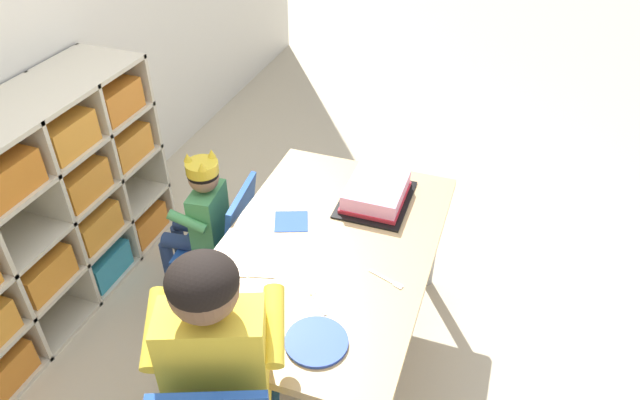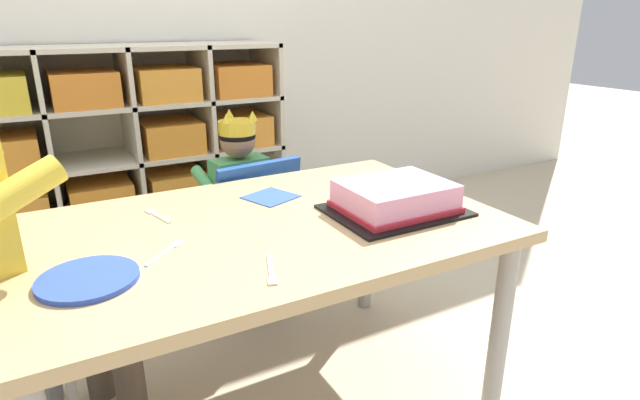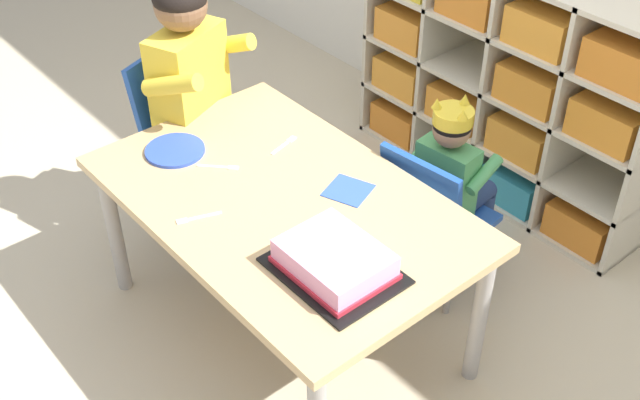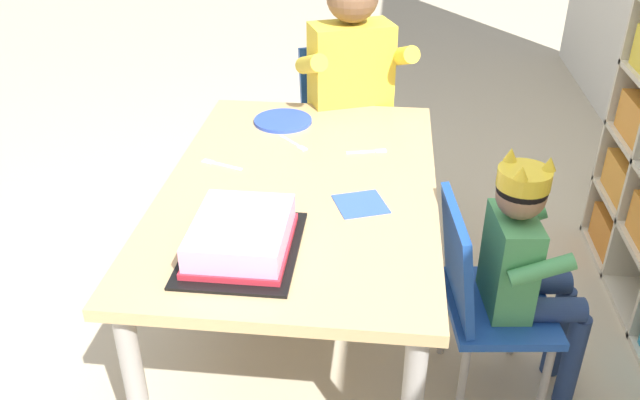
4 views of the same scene
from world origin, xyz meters
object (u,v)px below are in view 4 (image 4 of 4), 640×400
object	(u,v)px
child_with_crown	(526,257)
fork_scattered_mid_table	(295,144)
activity_table	(301,202)
paper_plate_stack	(283,121)
classroom_chair_adult_side	(345,122)
fork_near_cake_tray	(219,164)
fork_near_child_seat	(369,151)
classroom_chair_blue	(481,292)
birthday_cake_on_tray	(241,237)
adult_helper_seated	(356,85)

from	to	relation	value
child_with_crown	fork_scattered_mid_table	bearing A→B (deg)	52.49
activity_table	paper_plate_stack	xyz separation A→B (m)	(-0.45, -0.12, 0.07)
classroom_chair_adult_side	fork_near_cake_tray	size ratio (longest dim) A/B	5.51
fork_near_child_seat	activity_table	bearing A→B (deg)	36.25
fork_scattered_mid_table	fork_near_cake_tray	xyz separation A→B (m)	(0.17, -0.21, 0.00)
fork_near_cake_tray	classroom_chair_blue	bearing A→B (deg)	2.32
fork_scattered_mid_table	activity_table	bearing A→B (deg)	148.22
paper_plate_stack	fork_near_child_seat	world-z (taller)	paper_plate_stack
activity_table	paper_plate_stack	distance (m)	0.47
fork_scattered_mid_table	fork_near_child_seat	distance (m)	0.25
classroom_chair_adult_side	birthday_cake_on_tray	size ratio (longest dim) A/B	2.09
child_with_crown	paper_plate_stack	world-z (taller)	child_with_crown
classroom_chair_blue	birthday_cake_on_tray	world-z (taller)	birthday_cake_on_tray
adult_helper_seated	fork_scattered_mid_table	bearing A→B (deg)	-138.42
classroom_chair_adult_side	fork_near_child_seat	world-z (taller)	classroom_chair_adult_side
activity_table	adult_helper_seated	bearing A→B (deg)	168.71
classroom_chair_adult_side	paper_plate_stack	distance (m)	0.37
adult_helper_seated	fork_near_child_seat	distance (m)	0.40
classroom_chair_blue	paper_plate_stack	world-z (taller)	classroom_chair_blue
birthday_cake_on_tray	fork_scattered_mid_table	distance (m)	0.63
classroom_chair_blue	adult_helper_seated	xyz separation A→B (m)	(-0.79, -0.41, 0.32)
classroom_chair_adult_side	fork_scattered_mid_table	xyz separation A→B (m)	(0.47, -0.14, 0.12)
birthday_cake_on_tray	fork_near_cake_tray	xyz separation A→B (m)	(-0.46, -0.17, -0.04)
adult_helper_seated	fork_near_cake_tray	bearing A→B (deg)	-148.18
activity_table	paper_plate_stack	size ratio (longest dim) A/B	6.16
paper_plate_stack	adult_helper_seated	bearing A→B (deg)	126.03
activity_table	paper_plate_stack	world-z (taller)	paper_plate_stack
classroom_chair_blue	classroom_chair_adult_side	world-z (taller)	classroom_chair_adult_side
fork_near_cake_tray	child_with_crown	bearing A→B (deg)	4.99
fork_scattered_mid_table	paper_plate_stack	bearing A→B (deg)	-22.93
birthday_cake_on_tray	classroom_chair_adult_side	bearing A→B (deg)	170.71
classroom_chair_adult_side	adult_helper_seated	bearing A→B (deg)	-90.00
activity_table	birthday_cake_on_tray	world-z (taller)	birthday_cake_on_tray
activity_table	adult_helper_seated	size ratio (longest dim) A/B	1.17
birthday_cake_on_tray	fork_near_child_seat	size ratio (longest dim) A/B	2.78
fork_near_cake_tray	fork_near_child_seat	bearing A→B (deg)	37.28
classroom_chair_adult_side	fork_scattered_mid_table	size ratio (longest dim) A/B	6.78
paper_plate_stack	fork_near_cake_tray	world-z (taller)	paper_plate_stack
activity_table	child_with_crown	size ratio (longest dim) A/B	1.60
child_with_crown	fork_scattered_mid_table	xyz separation A→B (m)	(-0.42, -0.70, 0.11)
classroom_chair_blue	fork_near_child_seat	world-z (taller)	classroom_chair_blue
birthday_cake_on_tray	fork_near_cake_tray	bearing A→B (deg)	-159.65
paper_plate_stack	fork_scattered_mid_table	distance (m)	0.19
classroom_chair_adult_side	fork_near_child_seat	bearing A→B (deg)	-98.85
birthday_cake_on_tray	paper_plate_stack	world-z (taller)	birthday_cake_on_tray
activity_table	classroom_chair_blue	bearing A→B (deg)	72.78
birthday_cake_on_tray	paper_plate_stack	xyz separation A→B (m)	(-0.81, -0.02, -0.03)
classroom_chair_adult_side	fork_near_cake_tray	world-z (taller)	classroom_chair_adult_side
activity_table	adult_helper_seated	distance (m)	0.66
classroom_chair_blue	fork_near_child_seat	bearing A→B (deg)	34.01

